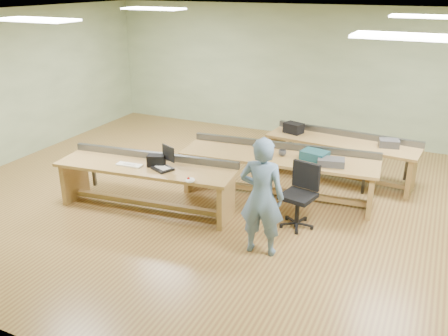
{
  "coord_description": "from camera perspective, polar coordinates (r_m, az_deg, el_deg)",
  "views": [
    {
      "loc": [
        2.84,
        -6.68,
        3.5
      ],
      "look_at": [
        -0.01,
        -0.6,
        0.82
      ],
      "focal_mm": 38.0,
      "sensor_mm": 36.0,
      "label": 1
    }
  ],
  "objects": [
    {
      "name": "trackball_mouse",
      "position": [
        6.9,
        -4.1,
        -1.48
      ],
      "size": [
        0.14,
        0.16,
        0.07
      ],
      "primitive_type": "ellipsoid",
      "rotation": [
        0.0,
        0.0,
        -0.02
      ],
      "color": "white",
      "rests_on": "workbench_front"
    },
    {
      "name": "wall_front",
      "position": [
        4.38,
        -19.22,
        -6.71
      ],
      "size": [
        10.0,
        0.04,
        3.0
      ],
      "primitive_type": "cube",
      "color": "#A0B488",
      "rests_on": "floor"
    },
    {
      "name": "floor",
      "position": [
        8.06,
        1.87,
        -4.0
      ],
      "size": [
        10.0,
        10.0,
        0.0
      ],
      "primitive_type": "plane",
      "color": "olive",
      "rests_on": "ground"
    },
    {
      "name": "mug",
      "position": [
        7.97,
        7.04,
        1.81
      ],
      "size": [
        0.15,
        0.15,
        0.1
      ],
      "primitive_type": "imported",
      "rotation": [
        0.0,
        0.0,
        0.21
      ],
      "color": "#3A3A3D",
      "rests_on": "workbench_mid"
    },
    {
      "name": "laptop_screen",
      "position": [
        7.39,
        -6.72,
        1.79
      ],
      "size": [
        0.29,
        0.14,
        0.24
      ],
      "primitive_type": "cube",
      "rotation": [
        0.0,
        0.0,
        -0.42
      ],
      "color": "black",
      "rests_on": "laptop_base"
    },
    {
      "name": "workbench_mid",
      "position": [
        8.08,
        6.6,
        0.32
      ],
      "size": [
        3.35,
        1.18,
        0.86
      ],
      "rotation": [
        0.0,
        0.0,
        0.09
      ],
      "color": "#A97B47",
      "rests_on": "floor"
    },
    {
      "name": "keyboard",
      "position": [
        7.65,
        -11.31,
        0.36
      ],
      "size": [
        0.44,
        0.18,
        0.02
      ],
      "primitive_type": "cube",
      "rotation": [
        0.0,
        0.0,
        0.08
      ],
      "color": "silver",
      "rests_on": "workbench_front"
    },
    {
      "name": "storage_box_back",
      "position": [
        9.21,
        8.36,
        4.78
      ],
      "size": [
        0.4,
        0.34,
        0.19
      ],
      "primitive_type": "cube",
      "rotation": [
        0.0,
        0.0,
        -0.31
      ],
      "color": "black",
      "rests_on": "workbench_back"
    },
    {
      "name": "ceiling",
      "position": [
        7.27,
        2.17,
        17.81
      ],
      "size": [
        10.0,
        10.0,
        0.0
      ],
      "primitive_type": "plane",
      "color": "silver",
      "rests_on": "wall_back"
    },
    {
      "name": "drinks_can",
      "position": [
        8.02,
        4.54,
        2.13
      ],
      "size": [
        0.08,
        0.08,
        0.13
      ],
      "primitive_type": "cylinder",
      "rotation": [
        0.0,
        0.0,
        0.22
      ],
      "color": "silver",
      "rests_on": "workbench_mid"
    },
    {
      "name": "laptop_base",
      "position": [
        7.41,
        -7.41,
        -0.06
      ],
      "size": [
        0.38,
        0.35,
        0.03
      ],
      "primitive_type": "cube",
      "rotation": [
        0.0,
        0.0,
        -0.42
      ],
      "color": "black",
      "rests_on": "workbench_front"
    },
    {
      "name": "task_chair",
      "position": [
        7.23,
        9.02,
        -4.29
      ],
      "size": [
        0.62,
        0.62,
        0.97
      ],
      "rotation": [
        0.0,
        0.0,
        -0.21
      ],
      "color": "black",
      "rests_on": "floor"
    },
    {
      "name": "wall_back",
      "position": [
        11.23,
        10.23,
        11.16
      ],
      "size": [
        10.0,
        0.04,
        3.0
      ],
      "primitive_type": "cube",
      "color": "#A0B488",
      "rests_on": "floor"
    },
    {
      "name": "parts_bin_teal",
      "position": [
        7.89,
        10.84,
        1.51
      ],
      "size": [
        0.47,
        0.39,
        0.14
      ],
      "primitive_type": "cube",
      "rotation": [
        0.0,
        0.0,
        -0.2
      ],
      "color": "#153D47",
      "rests_on": "workbench_mid"
    },
    {
      "name": "fluor_panels",
      "position": [
        7.27,
        2.16,
        17.57
      ],
      "size": [
        6.2,
        3.5,
        0.03
      ],
      "color": "white",
      "rests_on": "ceiling"
    },
    {
      "name": "workbench_back",
      "position": [
        9.03,
        13.96,
        2.05
      ],
      "size": [
        2.8,
        0.97,
        0.86
      ],
      "rotation": [
        0.0,
        0.0,
        -0.09
      ],
      "color": "#A97B47",
      "rests_on": "floor"
    },
    {
      "name": "wall_left",
      "position": [
        10.49,
        -24.32,
        8.87
      ],
      "size": [
        0.04,
        8.0,
        3.0
      ],
      "primitive_type": "cube",
      "color": "#A0B488",
      "rests_on": "floor"
    },
    {
      "name": "camera_bag",
      "position": [
        7.54,
        -8.15,
        0.89
      ],
      "size": [
        0.31,
        0.25,
        0.18
      ],
      "primitive_type": "cube",
      "rotation": [
        0.0,
        0.0,
        0.34
      ],
      "color": "black",
      "rests_on": "workbench_front"
    },
    {
      "name": "person",
      "position": [
        6.28,
        4.56,
        -3.49
      ],
      "size": [
        0.64,
        0.46,
        1.66
      ],
      "primitive_type": "imported",
      "rotation": [
        0.0,
        0.0,
        3.25
      ],
      "color": "slate",
      "rests_on": "floor"
    },
    {
      "name": "parts_bin_grey",
      "position": [
        7.69,
        12.76,
        0.71
      ],
      "size": [
        0.46,
        0.35,
        0.11
      ],
      "primitive_type": "cube",
      "rotation": [
        0.0,
        0.0,
        0.22
      ],
      "color": "#3A3A3D",
      "rests_on": "workbench_mid"
    },
    {
      "name": "tray_back",
      "position": [
        8.83,
        19.24,
        2.83
      ],
      "size": [
        0.38,
        0.31,
        0.13
      ],
      "primitive_type": "cube",
      "rotation": [
        0.0,
        0.0,
        0.22
      ],
      "color": "#3A3A3D",
      "rests_on": "workbench_back"
    },
    {
      "name": "workbench_front",
      "position": [
        7.71,
        -9.26,
        -0.98
      ],
      "size": [
        2.98,
        1.1,
        0.86
      ],
      "rotation": [
        0.0,
        0.0,
        0.11
      ],
      "color": "#A97B47",
      "rests_on": "floor"
    }
  ]
}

